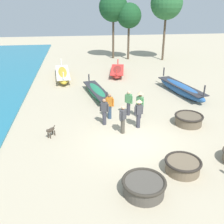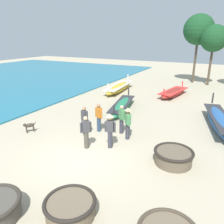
{
  "view_description": "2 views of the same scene",
  "coord_description": "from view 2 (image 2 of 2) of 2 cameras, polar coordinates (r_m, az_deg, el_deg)",
  "views": [
    {
      "loc": [
        -2.47,
        -11.38,
        6.68
      ],
      "look_at": [
        -0.74,
        1.95,
        0.78
      ],
      "focal_mm": 42.0,
      "sensor_mm": 36.0,
      "label": 1
    },
    {
      "loc": [
        4.99,
        -6.7,
        4.92
      ],
      "look_at": [
        -0.08,
        3.01,
        1.16
      ],
      "focal_mm": 35.0,
      "sensor_mm": 36.0,
      "label": 2
    }
  ],
  "objects": [
    {
      "name": "fisherman_crouching",
      "position": [
        10.1,
        -6.81,
        -5.05
      ],
      "size": [
        0.4,
        0.41,
        1.57
      ],
      "color": "#4C473D",
      "rests_on": "ground"
    },
    {
      "name": "fisherman_standing_right",
      "position": [
        10.01,
        -0.5,
        -4.37
      ],
      "size": [
        0.52,
        0.36,
        1.67
      ],
      "color": "#383842",
      "rests_on": "ground"
    },
    {
      "name": "long_boat_blue_hull",
      "position": [
        15.5,
        2.66,
        1.64
      ],
      "size": [
        1.95,
        5.02,
        1.07
      ],
      "color": "#237551",
      "rests_on": "ground"
    },
    {
      "name": "tree_right_mid",
      "position": [
        25.58,
        25.09,
        16.98
      ],
      "size": [
        2.71,
        2.71,
        6.18
      ],
      "color": "#4C3D2D",
      "rests_on": "ground"
    },
    {
      "name": "fisherman_hauling",
      "position": [
        10.89,
        4.16,
        -2.45
      ],
      "size": [
        0.39,
        0.42,
        1.67
      ],
      "color": "#383842",
      "rests_on": "ground"
    },
    {
      "name": "coracle_far_left",
      "position": [
        9.43,
        15.74,
        -11.05
      ],
      "size": [
        1.62,
        1.62,
        0.59
      ],
      "color": "brown",
      "rests_on": "ground"
    },
    {
      "name": "tree_tall_back",
      "position": [
        26.49,
        21.71,
        19.33
      ],
      "size": [
        3.2,
        3.2,
        7.3
      ],
      "color": "#4C3D2D",
      "rests_on": "ground"
    },
    {
      "name": "long_boat_green_hull",
      "position": [
        13.87,
        26.2,
        -2.06
      ],
      "size": [
        2.22,
        5.54,
        1.44
      ],
      "color": "#285693",
      "rests_on": "ground"
    },
    {
      "name": "coracle_nearest",
      "position": [
        6.93,
        -10.86,
        -23.25
      ],
      "size": [
        1.53,
        1.53,
        0.55
      ],
      "color": "brown",
      "rests_on": "ground"
    },
    {
      "name": "long_boat_red_hull",
      "position": [
        20.05,
        15.76,
        4.9
      ],
      "size": [
        1.88,
        4.5,
        1.01
      ],
      "color": "maroon",
      "rests_on": "ground"
    },
    {
      "name": "dog",
      "position": [
        12.68,
        -20.88,
        -3.38
      ],
      "size": [
        0.45,
        0.6,
        0.55
      ],
      "color": "#3D3328",
      "rests_on": "ground"
    },
    {
      "name": "ground_plane",
      "position": [
        9.7,
        -8.0,
        -11.74
      ],
      "size": [
        80.0,
        80.0,
        0.0
      ],
      "primitive_type": "plane",
      "color": "tan"
    },
    {
      "name": "fisherman_with_hat",
      "position": [
        11.43,
        -7.17,
        -2.15
      ],
      "size": [
        0.49,
        0.34,
        1.57
      ],
      "color": "#383842",
      "rests_on": "ground"
    },
    {
      "name": "fisherman_by_coracle",
      "position": [
        11.83,
        -3.47,
        -1.28
      ],
      "size": [
        0.5,
        0.33,
        1.57
      ],
      "color": "#2D425B",
      "rests_on": "ground"
    },
    {
      "name": "fisherman_standing_left",
      "position": [
        11.58,
        2.52,
        -1.72
      ],
      "size": [
        0.42,
        0.39,
        1.57
      ],
      "color": "#383842",
      "rests_on": "ground"
    },
    {
      "name": "long_boat_white_hull",
      "position": [
        21.02,
        1.84,
        6.41
      ],
      "size": [
        1.55,
        5.67,
        1.24
      ],
      "color": "gold",
      "rests_on": "ground"
    }
  ]
}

